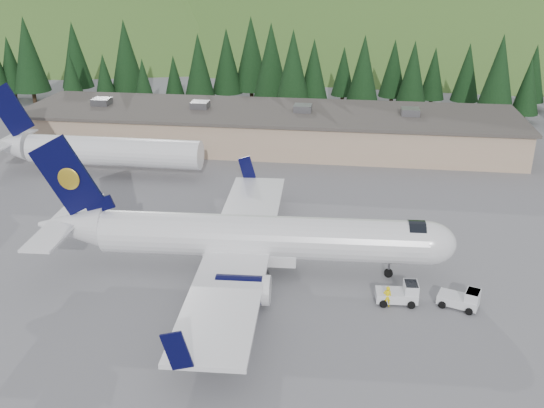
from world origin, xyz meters
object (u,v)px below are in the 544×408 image
Objects in this scene: airliner at (250,238)px; baggage_tug_b at (462,299)px; terminal_building at (268,127)px; ramp_worker at (387,296)px; baggage_tug_a at (400,294)px; second_airliner at (92,150)px.

baggage_tug_b is at bearing -14.26° from airliner.
baggage_tug_b is at bearing -62.64° from terminal_building.
baggage_tug_a is at bearing -140.00° from ramp_worker.
baggage_tug_b is (4.79, -0.12, -0.04)m from baggage_tug_a.
ramp_worker is (11.71, -4.22, -2.32)m from airliner.
terminal_building is 39.19× the size of ramp_worker.
ramp_worker is (15.65, -42.27, -1.72)m from terminal_building.
baggage_tug_a reaches higher than baggage_tug_b.
second_airliner is at bearing 134.40° from airliner.
airliner is 10.58× the size of baggage_tug_b.
baggage_tug_a is 0.05× the size of terminal_building.
baggage_tug_a is 44.77m from terminal_building.
ramp_worker is at bearing -69.68° from terminal_building.
terminal_building reaches higher than baggage_tug_a.
ramp_worker is at bearing -153.76° from baggage_tug_b.
terminal_building is at bearing 38.78° from second_airliner.
second_airliner is at bearing 141.42° from baggage_tug_a.
terminal_building is (-16.73, 41.48, 1.84)m from baggage_tug_a.
baggage_tug_a is at bearing -17.85° from airliner.
ramp_worker is (35.56, -26.27, -2.42)m from second_airliner.
airliner is at bearing -171.66° from baggage_tug_b.
second_airliner is 0.39× the size of terminal_building.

